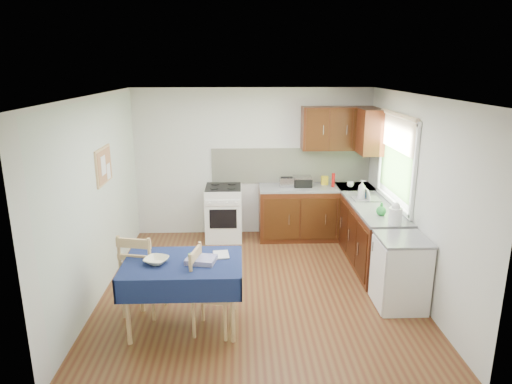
{
  "coord_description": "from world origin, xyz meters",
  "views": [
    {
      "loc": [
        -0.22,
        -5.5,
        2.83
      ],
      "look_at": [
        -0.01,
        0.24,
        1.24
      ],
      "focal_mm": 32.0,
      "sensor_mm": 36.0,
      "label": 1
    }
  ],
  "objects_px": {
    "toaster": "(287,182)",
    "sandwich_press": "(302,181)",
    "chair_near": "(209,288)",
    "dining_table": "(183,271)",
    "chair_far": "(141,271)",
    "dish_rack": "(366,198)",
    "kettle": "(395,215)"
  },
  "relations": [
    {
      "from": "sandwich_press",
      "to": "chair_near",
      "type": "bearing_deg",
      "value": -110.53
    },
    {
      "from": "chair_near",
      "to": "kettle",
      "type": "height_order",
      "value": "kettle"
    },
    {
      "from": "chair_far",
      "to": "chair_near",
      "type": "bearing_deg",
      "value": 166.99
    },
    {
      "from": "dining_table",
      "to": "dish_rack",
      "type": "relative_size",
      "value": 3.29
    },
    {
      "from": "toaster",
      "to": "kettle",
      "type": "xyz_separation_m",
      "value": [
        1.19,
        -1.87,
        0.04
      ]
    },
    {
      "from": "toaster",
      "to": "sandwich_press",
      "type": "relative_size",
      "value": 0.79
    },
    {
      "from": "toaster",
      "to": "sandwich_press",
      "type": "height_order",
      "value": "toaster"
    },
    {
      "from": "chair_near",
      "to": "kettle",
      "type": "xyz_separation_m",
      "value": [
        2.31,
        0.9,
        0.51
      ]
    },
    {
      "from": "chair_near",
      "to": "toaster",
      "type": "bearing_deg",
      "value": -10.45
    },
    {
      "from": "dish_rack",
      "to": "kettle",
      "type": "relative_size",
      "value": 1.38
    },
    {
      "from": "dining_table",
      "to": "chair_near",
      "type": "xyz_separation_m",
      "value": [
        0.28,
        -0.1,
        -0.16
      ]
    },
    {
      "from": "toaster",
      "to": "dish_rack",
      "type": "distance_m",
      "value": 1.36
    },
    {
      "from": "sandwich_press",
      "to": "dining_table",
      "type": "bearing_deg",
      "value": -115.85
    },
    {
      "from": "dining_table",
      "to": "dish_rack",
      "type": "distance_m",
      "value": 3.17
    },
    {
      "from": "dining_table",
      "to": "chair_far",
      "type": "relative_size",
      "value": 1.27
    },
    {
      "from": "sandwich_press",
      "to": "kettle",
      "type": "bearing_deg",
      "value": -58.61
    },
    {
      "from": "sandwich_press",
      "to": "toaster",
      "type": "bearing_deg",
      "value": -165.35
    },
    {
      "from": "kettle",
      "to": "sandwich_press",
      "type": "bearing_deg",
      "value": 115.64
    },
    {
      "from": "dish_rack",
      "to": "kettle",
      "type": "height_order",
      "value": "kettle"
    },
    {
      "from": "chair_far",
      "to": "chair_near",
      "type": "distance_m",
      "value": 0.89
    },
    {
      "from": "toaster",
      "to": "dish_rack",
      "type": "bearing_deg",
      "value": -15.55
    },
    {
      "from": "dining_table",
      "to": "chair_near",
      "type": "height_order",
      "value": "chair_near"
    },
    {
      "from": "sandwich_press",
      "to": "chair_far",
      "type": "bearing_deg",
      "value": -126.33
    },
    {
      "from": "chair_near",
      "to": "sandwich_press",
      "type": "relative_size",
      "value": 3.28
    },
    {
      "from": "dish_rack",
      "to": "chair_near",
      "type": "bearing_deg",
      "value": -156.11
    },
    {
      "from": "kettle",
      "to": "toaster",
      "type": "bearing_deg",
      "value": 122.4
    },
    {
      "from": "chair_near",
      "to": "sandwich_press",
      "type": "bearing_deg",
      "value": -14.72
    },
    {
      "from": "toaster",
      "to": "sandwich_press",
      "type": "xyz_separation_m",
      "value": [
        0.27,
        0.04,
        0.0
      ]
    },
    {
      "from": "chair_near",
      "to": "dining_table",
      "type": "bearing_deg",
      "value": 81.73
    },
    {
      "from": "chair_far",
      "to": "kettle",
      "type": "height_order",
      "value": "kettle"
    },
    {
      "from": "kettle",
      "to": "chair_near",
      "type": "bearing_deg",
      "value": -158.67
    },
    {
      "from": "dining_table",
      "to": "toaster",
      "type": "distance_m",
      "value": 3.03
    }
  ]
}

